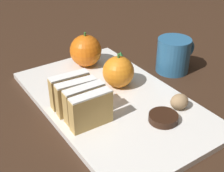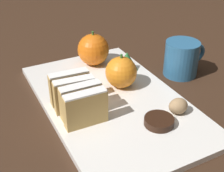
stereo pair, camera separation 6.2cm
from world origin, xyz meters
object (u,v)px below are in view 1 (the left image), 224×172
orange_far (86,51)px  walnut (179,102)px  orange_near (118,72)px  chocolate_cookie (163,118)px  coffee_mug (174,55)px

orange_far → walnut: 0.27m
orange_far → walnut: size_ratio=2.24×
orange_near → orange_far: (-0.01, 0.12, 0.00)m
chocolate_cookie → coffee_mug: 0.23m
orange_near → chocolate_cookie: orange_near is taller
walnut → coffee_mug: (0.11, 0.14, 0.01)m
chocolate_cookie → coffee_mug: bearing=42.1°
orange_far → walnut: orange_far is taller
orange_far → walnut: bearing=-77.7°
walnut → chocolate_cookie: bearing=-165.8°
orange_near → coffee_mug: size_ratio=0.70×
orange_far → chocolate_cookie: bearing=-89.0°
orange_far → coffee_mug: 0.21m
walnut → coffee_mug: bearing=50.2°
orange_near → orange_far: bearing=93.9°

